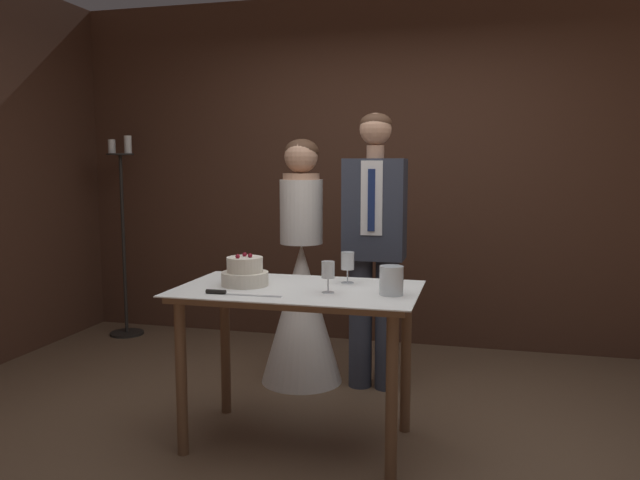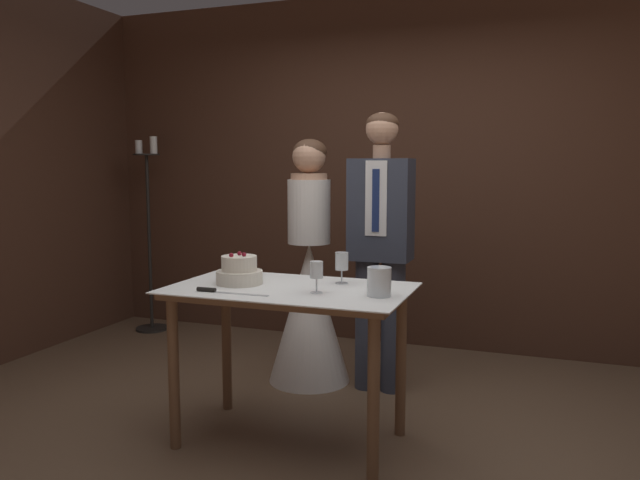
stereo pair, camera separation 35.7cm
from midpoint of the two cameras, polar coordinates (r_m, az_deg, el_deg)
name	(u,v)px [view 2 (the right image)]	position (r m, az deg, el deg)	size (l,w,h in m)	color
ground_plane	(324,446)	(3.39, 3.56, -18.34)	(40.00, 40.00, 0.00)	brown
wall_back	(411,172)	(5.04, 10.32, 6.15)	(5.53, 0.12, 2.77)	#472B1E
cake_table	(290,309)	(3.21, 0.42, -6.40)	(1.23, 0.73, 0.82)	brown
tiered_cake	(239,272)	(3.27, -4.34, -2.93)	(0.24, 0.24, 0.17)	silver
cake_knife	(218,291)	(3.07, -6.02, -4.70)	(0.38, 0.03, 0.02)	silver
wine_glass_near	(342,263)	(3.28, 5.13, -2.12)	(0.07, 0.07, 0.17)	silver
wine_glass_middle	(317,272)	(3.03, 3.05, -2.93)	(0.06, 0.06, 0.16)	silver
hurricane_candle	(379,282)	(3.00, 8.85, -3.87)	(0.12, 0.12, 0.14)	silver
bride	(309,293)	(4.14, 1.49, -4.90)	(0.54, 0.54, 1.61)	white
groom	(381,240)	(3.95, 8.16, 0.02)	(0.38, 0.25, 1.76)	#333847
candle_stand	(150,242)	(5.54, -13.57, -0.20)	(0.28, 0.28, 1.68)	black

